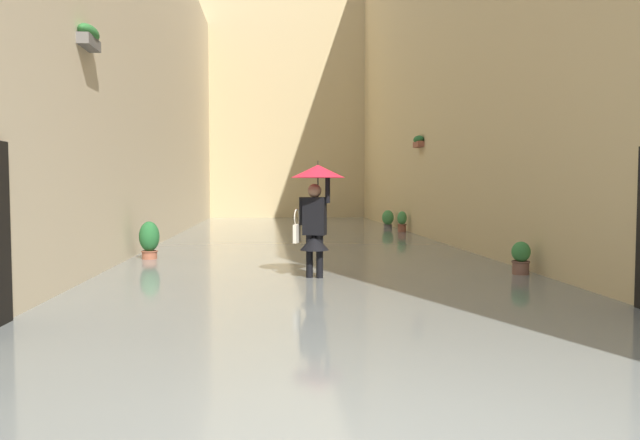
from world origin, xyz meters
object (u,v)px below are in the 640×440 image
person_wading (316,201)px  potted_plant_near_left (402,223)px  potted_plant_mid_left (521,260)px  potted_plant_near_right (149,241)px  potted_plant_far_left (388,220)px

person_wading → potted_plant_near_left: (-3.73, -10.11, -1.01)m
potted_plant_mid_left → potted_plant_near_right: bearing=-22.0°
potted_plant_far_left → potted_plant_mid_left: bearing=90.2°
person_wading → potted_plant_near_right: person_wading is taller
potted_plant_mid_left → potted_plant_far_left: bearing=-89.8°
potted_plant_near_right → potted_plant_mid_left: bearing=158.0°
potted_plant_far_left → potted_plant_near_right: bearing=52.6°
potted_plant_near_right → potted_plant_far_left: bearing=-127.4°
person_wading → potted_plant_mid_left: (-3.68, -0.12, -1.07)m
potted_plant_near_left → potted_plant_near_right: bearing=45.0°
potted_plant_mid_left → person_wading: bearing=1.9°
person_wading → potted_plant_near_right: 4.61m
potted_plant_mid_left → potted_plant_near_left: potted_plant_near_left is taller
potted_plant_mid_left → potted_plant_near_left: size_ratio=0.84×
person_wading → potted_plant_near_left: size_ratio=2.53×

